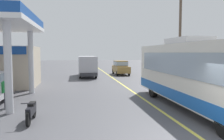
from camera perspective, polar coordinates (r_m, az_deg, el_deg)
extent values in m
plane|color=#4C4C51|center=(26.77, -0.23, -1.75)|extent=(120.00, 120.00, 0.00)
cube|color=#D8CC4C|center=(21.88, 1.80, -3.13)|extent=(0.16, 50.00, 0.01)
cube|color=silver|center=(12.15, 20.66, -0.59)|extent=(2.50, 11.00, 2.90)
cube|color=#1959B2|center=(12.29, 20.52, -5.70)|extent=(2.54, 11.04, 0.56)
cube|color=#8C9EAD|center=(11.54, 15.24, 1.53)|extent=(0.06, 9.35, 1.10)
cube|color=#8C9EAD|center=(12.80, 25.66, 1.52)|extent=(0.06, 9.35, 1.10)
cube|color=#B2B2B7|center=(13.00, 18.66, 6.97)|extent=(1.60, 2.80, 0.36)
cylinder|color=black|center=(14.84, 10.43, -4.86)|extent=(0.30, 1.00, 1.00)
cylinder|color=black|center=(15.71, 18.03, -4.49)|extent=(0.30, 1.00, 1.00)
cylinder|color=silver|center=(11.55, -24.88, 1.16)|extent=(0.36, 0.36, 4.60)
cylinder|color=silver|center=(16.80, -19.90, 2.19)|extent=(0.36, 0.36, 4.60)
cylinder|color=black|center=(14.91, -24.97, -5.86)|extent=(0.20, 0.64, 0.64)
cube|color=#A5A5AD|center=(27.16, -6.33, 1.26)|extent=(2.00, 6.00, 2.10)
cube|color=#8C9EAD|center=(27.14, -6.34, 2.10)|extent=(2.04, 5.10, 0.80)
cube|color=#2D2D33|center=(24.19, -5.96, -1.15)|extent=(1.90, 0.16, 0.36)
cylinder|color=black|center=(25.21, -8.09, -1.31)|extent=(0.22, 0.76, 0.76)
cylinder|color=black|center=(25.31, -4.10, -1.26)|extent=(0.22, 0.76, 0.76)
cylinder|color=black|center=(29.20, -8.24, -0.53)|extent=(0.22, 0.76, 0.76)
cylinder|color=black|center=(29.28, -4.79, -0.49)|extent=(0.22, 0.76, 0.76)
cylinder|color=black|center=(9.53, -20.48, -11.54)|extent=(0.10, 0.60, 0.60)
cylinder|color=black|center=(10.67, -19.20, -9.80)|extent=(0.10, 0.60, 0.60)
cube|color=black|center=(10.05, -19.83, -9.52)|extent=(0.20, 1.30, 0.36)
cube|color=black|center=(10.14, -19.71, -8.11)|extent=(0.24, 0.60, 0.12)
cylinder|color=#2D2D33|center=(9.43, -20.52, -7.95)|extent=(0.55, 0.04, 0.04)
cylinder|color=#33333F|center=(12.97, -25.38, -6.97)|extent=(0.14, 0.14, 0.82)
cylinder|color=#33333F|center=(12.92, -24.61, -6.98)|extent=(0.14, 0.14, 0.82)
cube|color=#268C3F|center=(12.83, -25.10, -3.86)|extent=(0.36, 0.22, 0.60)
sphere|color=tan|center=(12.78, -25.16, -1.95)|extent=(0.22, 0.22, 0.22)
cylinder|color=#268C3F|center=(12.90, -26.08, -4.08)|extent=(0.09, 0.09, 0.58)
cylinder|color=#268C3F|center=(12.77, -24.10, -4.09)|extent=(0.09, 0.09, 0.58)
cube|color=olive|center=(29.47, 2.25, 0.22)|extent=(1.70, 4.20, 0.80)
cube|color=olive|center=(29.62, 2.18, 1.69)|extent=(1.50, 2.31, 0.70)
cube|color=#8C9EAD|center=(29.62, 2.18, 1.69)|extent=(1.53, 2.35, 0.49)
cylinder|color=black|center=(27.89, 1.34, -0.84)|extent=(0.20, 0.64, 0.64)
cylinder|color=black|center=(28.20, 4.34, -0.80)|extent=(0.20, 0.64, 0.64)
cylinder|color=black|center=(30.84, 0.33, -0.34)|extent=(0.20, 0.64, 0.64)
cylinder|color=black|center=(31.12, 3.06, -0.30)|extent=(0.20, 0.64, 0.64)
cylinder|color=brown|center=(22.16, 16.86, 7.98)|extent=(0.24, 0.24, 8.65)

